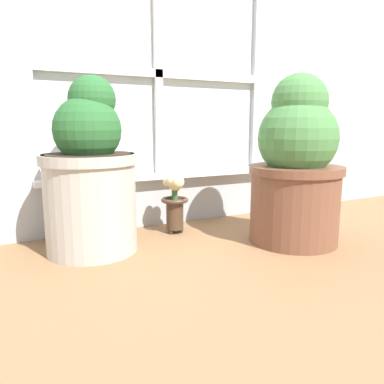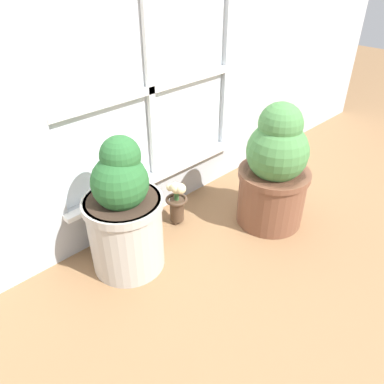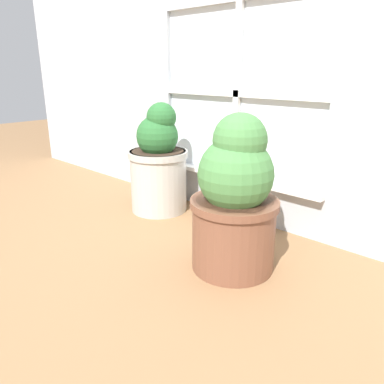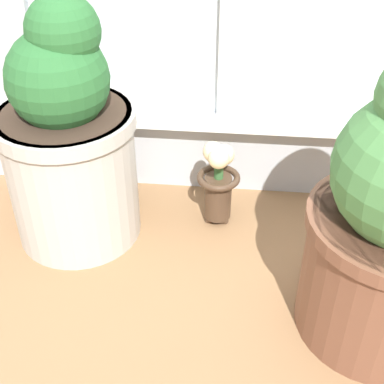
{
  "view_description": "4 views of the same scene",
  "coord_description": "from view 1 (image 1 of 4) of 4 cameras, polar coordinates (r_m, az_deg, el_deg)",
  "views": [
    {
      "loc": [
        -0.66,
        -0.99,
        0.47
      ],
      "look_at": [
        0.01,
        0.34,
        0.2
      ],
      "focal_mm": 35.0,
      "sensor_mm": 36.0,
      "label": 1
    },
    {
      "loc": [
        -1.08,
        -0.76,
        1.27
      ],
      "look_at": [
        -0.01,
        0.35,
        0.26
      ],
      "focal_mm": 35.0,
      "sensor_mm": 36.0,
      "label": 2
    },
    {
      "loc": [
        1.24,
        -1.05,
        0.83
      ],
      "look_at": [
        -0.03,
        0.32,
        0.21
      ],
      "focal_mm": 35.0,
      "sensor_mm": 36.0,
      "label": 3
    },
    {
      "loc": [
        0.05,
        -0.72,
        0.98
      ],
      "look_at": [
        -0.06,
        0.33,
        0.2
      ],
      "focal_mm": 50.0,
      "sensor_mm": 36.0,
      "label": 4
    }
  ],
  "objects": [
    {
      "name": "flower_vase",
      "position": [
        1.64,
        -2.66,
        -1.12
      ],
      "size": [
        0.12,
        0.12,
        0.26
      ],
      "color": "#473323",
      "rests_on": "ground_plane"
    },
    {
      "name": "potted_plant_right",
      "position": [
        1.55,
        15.6,
        3.79
      ],
      "size": [
        0.37,
        0.37,
        0.67
      ],
      "color": "brown",
      "rests_on": "ground_plane"
    },
    {
      "name": "potted_plant_left",
      "position": [
        1.43,
        -15.28,
        2.4
      ],
      "size": [
        0.35,
        0.35,
        0.65
      ],
      "color": "#B7B2A8",
      "rests_on": "ground_plane"
    },
    {
      "name": "ground_plane",
      "position": [
        1.28,
        6.45,
        -11.52
      ],
      "size": [
        10.0,
        10.0,
        0.0
      ],
      "primitive_type": "plane",
      "color": "olive"
    }
  ]
}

